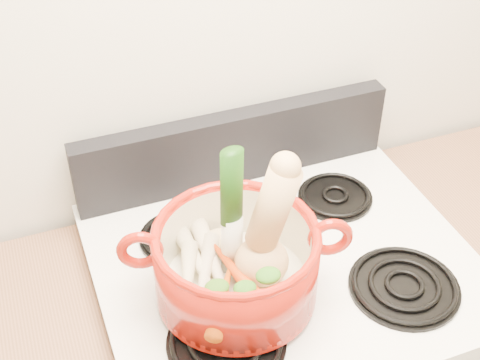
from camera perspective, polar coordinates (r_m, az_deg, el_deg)
name	(u,v)px	position (r m, az deg, el deg)	size (l,w,h in m)	color
wall_back	(226,37)	(1.48, -1.20, 12.13)	(3.50, 0.02, 2.60)	silver
cooktop	(285,264)	(1.43, 3.84, -7.20)	(0.78, 0.67, 0.03)	white
control_backsplash	(235,147)	(1.57, -0.45, 2.84)	(0.76, 0.05, 0.18)	black
burner_front_left	(226,341)	(1.27, -1.17, -13.54)	(0.22, 0.22, 0.02)	black
burner_front_right	(404,285)	(1.39, 13.85, -8.73)	(0.22, 0.22, 0.02)	black
burner_back_left	(179,236)	(1.46, -5.22, -4.76)	(0.17, 0.17, 0.02)	black
burner_back_right	(335,195)	(1.57, 8.13, -1.32)	(0.17, 0.17, 0.02)	black
dutch_oven	(236,264)	(1.28, -0.32, -7.15)	(0.31, 0.31, 0.15)	#99150A
pot_handle_left	(140,250)	(1.24, -8.54, -5.96)	(0.09, 0.09, 0.02)	#99150A
pot_handle_right	(330,237)	(1.26, 7.71, -4.85)	(0.09, 0.09, 0.02)	#99150A
squash	(263,228)	(1.22, 1.95, -4.12)	(0.11, 0.11, 0.26)	#DFAD72
leek	(232,211)	(1.23, -0.72, -2.65)	(0.05, 0.05, 0.30)	silver
ginger	(219,242)	(1.35, -1.80, -5.27)	(0.08, 0.06, 0.04)	tan
parsnip_0	(212,259)	(1.31, -2.44, -6.71)	(0.05, 0.05, 0.24)	#F0E6C3
parsnip_1	(205,273)	(1.28, -3.04, -7.96)	(0.04, 0.04, 0.18)	beige
parsnip_2	(197,261)	(1.30, -3.68, -6.92)	(0.04, 0.04, 0.17)	beige
parsnip_3	(188,277)	(1.26, -4.47, -8.25)	(0.03, 0.03, 0.16)	beige
carrot_0	(242,296)	(1.26, 0.17, -9.85)	(0.03, 0.03, 0.15)	#DF3E0B
carrot_1	(222,303)	(1.23, -1.57, -10.49)	(0.03, 0.03, 0.16)	#DB5C0A
carrot_2	(239,278)	(1.27, -0.06, -8.32)	(0.03, 0.03, 0.18)	#BC3B09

